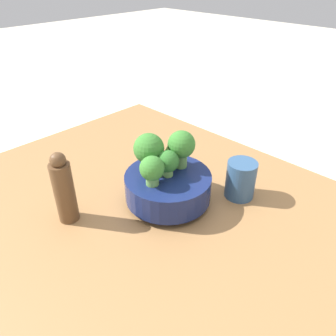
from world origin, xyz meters
TOP-DOWN VIEW (x-y plane):
  - ground_plane at (0.00, 0.00)m, footprint 6.00×6.00m
  - table at (0.00, 0.00)m, footprint 1.12×0.81m
  - bowl at (0.03, -0.03)m, footprint 0.20×0.20m
  - broccoli_floret_front at (0.04, -0.08)m, footprint 0.06×0.06m
  - broccoli_floret_center at (0.03, -0.03)m, footprint 0.05×0.05m
  - broccoli_floret_right at (0.08, -0.02)m, footprint 0.07×0.07m
  - broccoli_floret_back at (0.03, 0.02)m, footprint 0.06×0.06m
  - romanesco_piece_near at (0.05, -0.07)m, footprint 0.05×0.05m
  - cup at (-0.08, -0.17)m, footprint 0.07×0.07m
  - pepper_mill at (0.15, 0.17)m, footprint 0.04×0.04m

SIDE VIEW (x-z plane):
  - ground_plane at x=0.00m, z-range 0.00..0.00m
  - table at x=0.00m, z-range 0.00..0.05m
  - bowl at x=0.03m, z-range 0.05..0.13m
  - cup at x=-0.08m, z-range 0.05..0.14m
  - pepper_mill at x=0.15m, z-range 0.04..0.21m
  - broccoli_floret_center at x=0.03m, z-range 0.13..0.19m
  - broccoli_floret_back at x=0.03m, z-range 0.13..0.19m
  - romanesco_piece_near at x=0.05m, z-range 0.13..0.21m
  - broccoli_floret_right at x=0.08m, z-range 0.13..0.22m
  - broccoli_floret_front at x=0.04m, z-range 0.13..0.22m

